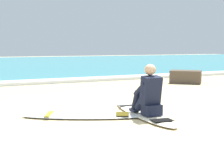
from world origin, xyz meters
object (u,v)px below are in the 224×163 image
object	(u,v)px
surfer_seated	(148,95)
surfboard_spare_near	(83,116)
shoreline_rock	(186,77)
surfboard_main	(143,113)

from	to	relation	value
surfer_seated	surfboard_spare_near	bearing A→B (deg)	152.16
surfboard_spare_near	shoreline_rock	world-z (taller)	shoreline_rock
surfboard_main	surfboard_spare_near	xyz separation A→B (m)	(-1.13, 0.30, 0.00)
surfboard_spare_near	surfboard_main	bearing A→B (deg)	-14.70
surfer_seated	shoreline_rock	bearing A→B (deg)	44.34
surfer_seated	shoreline_rock	size ratio (longest dim) A/B	0.86
surfboard_main	surfer_seated	world-z (taller)	surfer_seated
surfer_seated	surfboard_spare_near	size ratio (longest dim) A/B	0.41
surfer_seated	surfboard_main	bearing A→B (deg)	80.08
surfboard_spare_near	shoreline_rock	distance (m)	6.69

